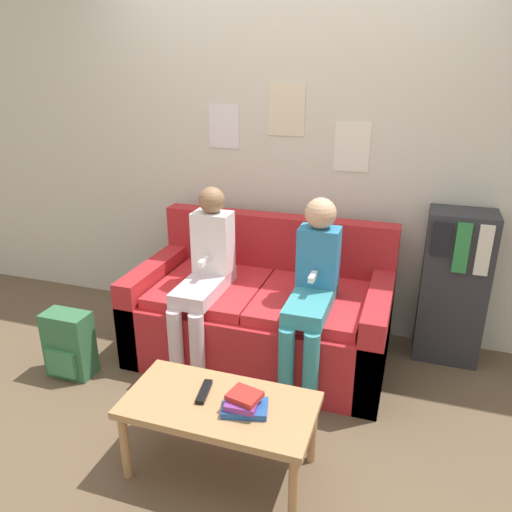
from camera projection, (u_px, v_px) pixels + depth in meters
The scene contains 10 objects.
ground_plane at pixel (233, 401), 2.92m from camera, with size 10.00×10.00×0.00m, color brown.
wall_back at pixel (287, 148), 3.42m from camera, with size 8.00×0.06×2.60m.
couch at pixel (262, 313), 3.31m from camera, with size 1.63×0.90×0.87m.
coffee_table at pixel (220, 411), 2.32m from camera, with size 0.89×0.45×0.39m.
person_left at pixel (205, 272), 3.09m from camera, with size 0.24×0.60×1.14m.
person_right at pixel (313, 285), 2.89m from camera, with size 0.24×0.60×1.13m.
tv_remote at pixel (204, 392), 2.35m from camera, with size 0.07×0.17×0.02m.
book_stack at pixel (244, 403), 2.23m from camera, with size 0.23×0.18×0.09m.
bookshelf at pixel (453, 287), 3.20m from camera, with size 0.40×0.30×1.01m.
backpack at pixel (69, 345), 3.10m from camera, with size 0.29×0.19×0.42m.
Camera 1 is at (0.88, -2.24, 1.85)m, focal length 35.00 mm.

